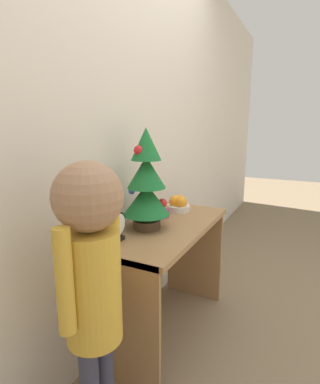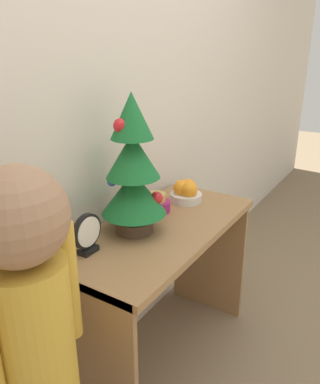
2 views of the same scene
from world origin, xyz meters
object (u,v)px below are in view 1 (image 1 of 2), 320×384
object	(u,v)px
child_figure	(92,268)
mini_tree	(146,182)
desk_clock	(117,227)
singing_bowl	(160,211)
fruit_bowl	(179,204)

from	to	relation	value
child_figure	mini_tree	bearing A→B (deg)	10.59
mini_tree	desk_clock	size ratio (longest dim) A/B	3.65
mini_tree	singing_bowl	distance (m)	0.31
mini_tree	fruit_bowl	xyz separation A→B (m)	(0.39, -0.02, -0.21)
mini_tree	child_figure	bearing A→B (deg)	-169.41
fruit_bowl	child_figure	xyz separation A→B (m)	(-0.99, -0.09, 0.01)
singing_bowl	child_figure	xyz separation A→B (m)	(-0.81, -0.14, 0.02)
mini_tree	fruit_bowl	distance (m)	0.45
fruit_bowl	child_figure	size ratio (longest dim) A/B	0.13
desk_clock	child_figure	bearing A→B (deg)	-158.10
mini_tree	desk_clock	world-z (taller)	mini_tree
mini_tree	child_figure	xyz separation A→B (m)	(-0.59, -0.11, -0.20)
singing_bowl	desk_clock	size ratio (longest dim) A/B	0.79
mini_tree	child_figure	distance (m)	0.64
singing_bowl	mini_tree	bearing A→B (deg)	-171.32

